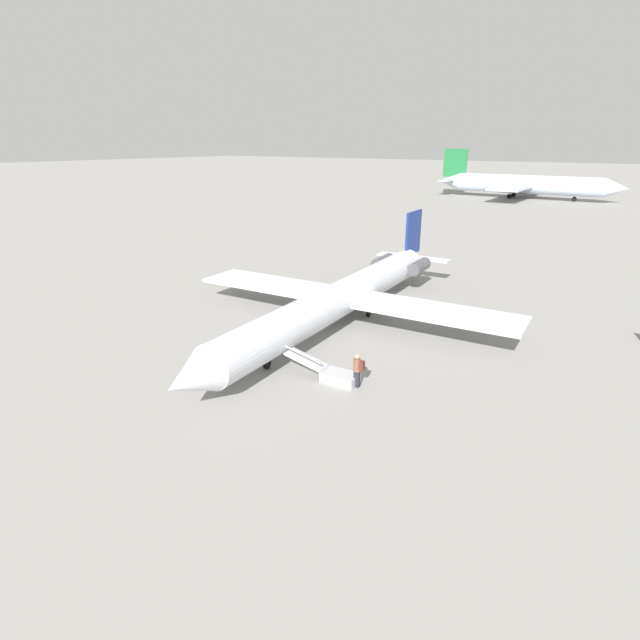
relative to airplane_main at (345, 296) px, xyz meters
The scene contains 5 objects.
ground_plane 1.96m from the airplane_main, ahead, with size 600.00×600.00×0.00m, color gray.
airplane_main is the anchor object (origin of this frame).
airplane_taxiing_distant 86.59m from the airplane_main, behind, with size 27.91×37.75×9.88m.
boarding_stairs 9.03m from the airplane_main, 28.10° to the left, with size 1.29×4.07×1.54m.
passenger 9.63m from the airplane_main, 35.50° to the left, with size 0.36×0.55×1.74m.
Camera 1 is at (26.04, 16.42, 11.34)m, focal length 28.00 mm.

